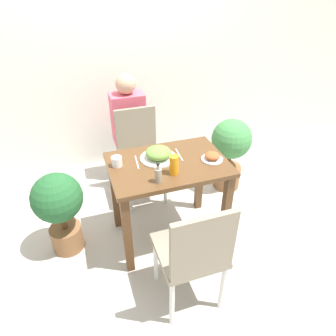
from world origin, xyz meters
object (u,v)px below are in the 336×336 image
object	(u,v)px
sauce_bottle	(158,174)
potted_plant_left	(59,206)
side_plate	(212,157)
food_plate	(158,154)
juice_glass	(174,165)
chair_near	(194,252)
chair_far	(140,150)
person_figure	(129,129)
drink_cup	(117,161)
potted_plant_right	(230,148)

from	to	relation	value
sauce_bottle	potted_plant_left	bearing A→B (deg)	154.13
side_plate	food_plate	bearing A→B (deg)	158.73
juice_glass	potted_plant_left	size ratio (longest dim) A/B	0.20
chair_near	chair_far	world-z (taller)	same
chair_near	juice_glass	bearing A→B (deg)	-95.53
side_plate	person_figure	size ratio (longest dim) A/B	0.14
drink_cup	juice_glass	bearing A→B (deg)	-31.89
drink_cup	potted_plant_left	size ratio (longest dim) A/B	0.11
chair_near	potted_plant_right	xyz separation A→B (m)	(0.90, 1.17, -0.04)
food_plate	chair_near	bearing A→B (deg)	-90.39
drink_cup	potted_plant_left	world-z (taller)	drink_cup
sauce_bottle	juice_glass	bearing A→B (deg)	24.92
side_plate	potted_plant_right	xyz separation A→B (m)	(0.51, 0.56, -0.31)
juice_glass	chair_far	bearing A→B (deg)	94.10
food_plate	person_figure	xyz separation A→B (m)	(-0.04, 0.95, -0.23)
chair_near	potted_plant_left	world-z (taller)	chair_near
potted_plant_right	side_plate	bearing A→B (deg)	-131.96
drink_cup	chair_far	bearing A→B (deg)	62.56
chair_near	food_plate	world-z (taller)	chair_near
juice_glass	person_figure	bearing A→B (deg)	93.96
potted_plant_right	person_figure	distance (m)	1.08
drink_cup	potted_plant_right	bearing A→B (deg)	18.56
potted_plant_left	person_figure	bearing A→B (deg)	49.66
sauce_bottle	potted_plant_left	xyz separation A→B (m)	(-0.71, 0.35, -0.37)
side_plate	sauce_bottle	xyz separation A→B (m)	(-0.48, -0.14, 0.03)
potted_plant_left	drink_cup	bearing A→B (deg)	-6.02
person_figure	chair_far	bearing A→B (deg)	-86.38
chair_near	juice_glass	size ratio (longest dim) A/B	6.25
chair_far	potted_plant_left	size ratio (longest dim) A/B	1.24
juice_glass	sauce_bottle	size ratio (longest dim) A/B	0.91
drink_cup	juice_glass	size ratio (longest dim) A/B	0.55
drink_cup	juice_glass	xyz separation A→B (m)	(0.37, -0.23, 0.03)
sauce_bottle	potted_plant_right	world-z (taller)	sauce_bottle
chair_near	side_plate	distance (m)	0.77
drink_cup	sauce_bottle	bearing A→B (deg)	-51.51
potted_plant_right	person_figure	xyz separation A→B (m)	(-0.93, 0.54, 0.11)
person_figure	drink_cup	bearing A→B (deg)	-106.90
chair_far	potted_plant_right	bearing A→B (deg)	-11.84
food_plate	drink_cup	bearing A→B (deg)	179.66
side_plate	sauce_bottle	distance (m)	0.50
chair_far	potted_plant_right	distance (m)	0.93
drink_cup	potted_plant_left	xyz separation A→B (m)	(-0.48, 0.05, -0.35)
chair_near	food_plate	xyz separation A→B (m)	(0.01, 0.76, 0.29)
food_plate	side_plate	size ratio (longest dim) A/B	1.70
potted_plant_left	chair_near	bearing A→B (deg)	-45.51
chair_near	food_plate	size ratio (longest dim) A/B	3.17
juice_glass	potted_plant_left	xyz separation A→B (m)	(-0.85, 0.28, -0.38)
drink_cup	person_figure	distance (m)	1.02
chair_far	side_plate	bearing A→B (deg)	-61.89
chair_near	chair_far	xyz separation A→B (m)	(-0.01, 1.36, 0.00)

